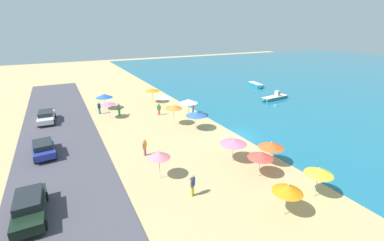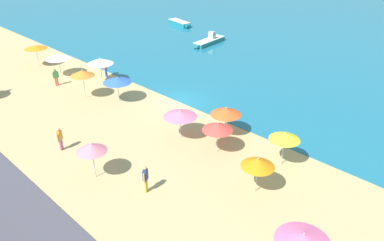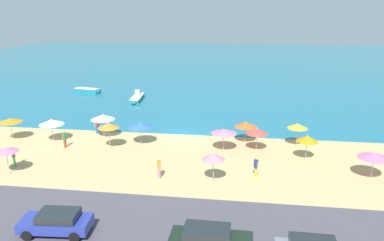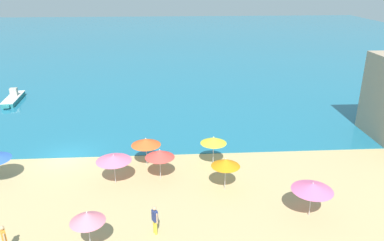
{
  "view_description": "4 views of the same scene",
  "coord_description": "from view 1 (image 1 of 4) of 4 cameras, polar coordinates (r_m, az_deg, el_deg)",
  "views": [
    {
      "loc": [
        21.03,
        -17.1,
        11.55
      ],
      "look_at": [
        -1.83,
        -5.11,
        2.12
      ],
      "focal_mm": 24.0,
      "sensor_mm": 36.0,
      "label": 1
    },
    {
      "loc": [
        20.98,
        -20.38,
        13.88
      ],
      "look_at": [
        4.87,
        -3.55,
        1.39
      ],
      "focal_mm": 35.0,
      "sensor_mm": 36.0,
      "label": 2
    },
    {
      "loc": [
        5.87,
        -37.76,
        13.01
      ],
      "look_at": [
        0.78,
        -0.68,
        1.83
      ],
      "focal_mm": 35.0,
      "sensor_mm": 36.0,
      "label": 3
    },
    {
      "loc": [
        8.11,
        -27.08,
        13.44
      ],
      "look_at": [
        10.02,
        2.14,
        2.09
      ],
      "focal_mm": 35.0,
      "sensor_mm": 36.0,
      "label": 4
    }
  ],
  "objects": [
    {
      "name": "ground_plane",
      "position": [
        29.46,
        10.52,
        -3.38
      ],
      "size": [
        160.0,
        160.0,
        0.0
      ],
      "primitive_type": "plane",
      "color": "tan"
    },
    {
      "name": "bather_3",
      "position": [
        38.25,
        -19.94,
        2.77
      ],
      "size": [
        0.38,
        0.5,
        1.72
      ],
      "color": "teal",
      "rests_on": "ground_plane"
    },
    {
      "name": "beach_umbrella_0",
      "position": [
        41.81,
        -8.79,
        6.74
      ],
      "size": [
        2.35,
        2.35,
        2.34
      ],
      "color": "#B2B2B7",
      "rests_on": "ground_plane"
    },
    {
      "name": "skiff_nearshore",
      "position": [
        45.51,
        17.94,
        4.9
      ],
      "size": [
        1.76,
        5.47,
        1.43
      ],
      "color": "teal",
      "rests_on": "sea"
    },
    {
      "name": "beach_umbrella_13",
      "position": [
        23.26,
        9.2,
        -4.67
      ],
      "size": [
        2.42,
        2.42,
        2.19
      ],
      "color": "#B2B2B7",
      "rests_on": "ground_plane"
    },
    {
      "name": "skiff_offshore",
      "position": [
        54.86,
        13.99,
        7.73
      ],
      "size": [
        4.53,
        2.04,
        0.66
      ],
      "color": "teal",
      "rests_on": "sea"
    },
    {
      "name": "beach_umbrella_11",
      "position": [
        30.08,
        0.89,
        1.46
      ],
      "size": [
        2.46,
        2.46,
        2.23
      ],
      "color": "#B2B2B7",
      "rests_on": "ground_plane"
    },
    {
      "name": "coastal_road",
      "position": [
        23.99,
        -26.66,
        -10.99
      ],
      "size": [
        80.0,
        8.0,
        0.06
      ],
      "primitive_type": "cube",
      "color": "#48444F",
      "rests_on": "ground_plane"
    },
    {
      "name": "beach_umbrella_9",
      "position": [
        17.72,
        20.52,
        -14.01
      ],
      "size": [
        1.92,
        1.92,
        2.32
      ],
      "color": "#B2B2B7",
      "rests_on": "ground_plane"
    },
    {
      "name": "beach_umbrella_1",
      "position": [
        20.48,
        -7.36,
        -7.51
      ],
      "size": [
        1.8,
        1.8,
        2.46
      ],
      "color": "#B2B2B7",
      "rests_on": "ground_plane"
    },
    {
      "name": "beach_umbrella_5",
      "position": [
        34.22,
        -0.74,
        4.34
      ],
      "size": [
        2.47,
        2.47,
        2.6
      ],
      "color": "#B2B2B7",
      "rests_on": "ground_plane"
    },
    {
      "name": "parked_car_3",
      "position": [
        28.09,
        -30.13,
        -5.3
      ],
      "size": [
        4.27,
        2.15,
        1.41
      ],
      "color": "navy",
      "rests_on": "coastal_road"
    },
    {
      "name": "beach_umbrella_2",
      "position": [
        31.56,
        -4.1,
        3.04
      ],
      "size": [
        2.08,
        2.08,
        2.65
      ],
      "color": "#B2B2B7",
      "rests_on": "ground_plane"
    },
    {
      "name": "beach_umbrella_12",
      "position": [
        20.29,
        26.39,
        -10.07
      ],
      "size": [
        1.95,
        1.95,
        2.38
      ],
      "color": "#B2B2B7",
      "rests_on": "ground_plane"
    },
    {
      "name": "beach_umbrella_6",
      "position": [
        21.35,
        15.01,
        -7.35
      ],
      "size": [
        2.06,
        2.06,
        2.3
      ],
      "color": "#B2B2B7",
      "rests_on": "ground_plane"
    },
    {
      "name": "beach_umbrella_10",
      "position": [
        35.65,
        -18.1,
        3.64
      ],
      "size": [
        1.95,
        1.95,
        2.33
      ],
      "color": "#B2B2B7",
      "rests_on": "ground_plane"
    },
    {
      "name": "beach_umbrella_3",
      "position": [
        23.43,
        17.22,
        -5.17
      ],
      "size": [
        2.22,
        2.22,
        2.24
      ],
      "color": "#B2B2B7",
      "rests_on": "ground_plane"
    },
    {
      "name": "bather_5",
      "position": [
        24.74,
        -10.5,
        -5.67
      ],
      "size": [
        0.37,
        0.51,
        1.69
      ],
      "color": "#D56692",
      "rests_on": "ground_plane"
    },
    {
      "name": "bather_1",
      "position": [
        36.24,
        0.22,
        3.16
      ],
      "size": [
        0.57,
        0.23,
        1.8
      ],
      "color": "blue",
      "rests_on": "ground_plane"
    },
    {
      "name": "parked_car_2",
      "position": [
        19.95,
        -32.4,
        -15.88
      ],
      "size": [
        4.57,
        1.89,
        1.52
      ],
      "color": "black",
      "rests_on": "coastal_road"
    },
    {
      "name": "bather_0",
      "position": [
        36.51,
        -15.92,
        2.48
      ],
      "size": [
        0.36,
        0.52,
        1.78
      ],
      "color": "green",
      "rests_on": "ground_plane"
    },
    {
      "name": "beach_umbrella_4",
      "position": [
        37.84,
        -6.35,
        5.41
      ],
      "size": [
        2.48,
        2.48,
        2.38
      ],
      "color": "#B2B2B7",
      "rests_on": "ground_plane"
    },
    {
      "name": "parked_car_0",
      "position": [
        37.71,
        -29.67,
        0.8
      ],
      "size": [
        4.62,
        2.12,
        1.39
      ],
      "color": "silver",
      "rests_on": "coastal_road"
    },
    {
      "name": "bather_2",
      "position": [
        18.88,
        0.12,
        -13.96
      ],
      "size": [
        0.37,
        0.5,
        1.76
      ],
      "color": "gold",
      "rests_on": "ground_plane"
    },
    {
      "name": "bather_4",
      "position": [
        35.78,
        -7.38,
        2.63
      ],
      "size": [
        0.3,
        0.56,
        1.67
      ],
      "color": "#DD4330",
      "rests_on": "ground_plane"
    },
    {
      "name": "beach_umbrella_7",
      "position": [
        39.96,
        -18.94,
        5.21
      ],
      "size": [
        2.4,
        2.4,
        2.38
      ],
      "color": "#B2B2B7",
      "rests_on": "ground_plane"
    }
  ]
}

